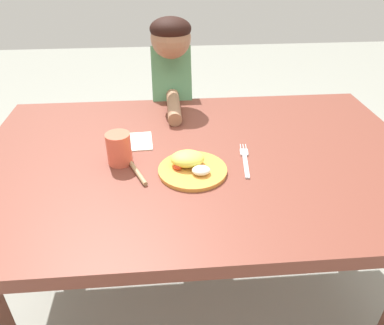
{
  "coord_description": "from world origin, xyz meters",
  "views": [
    {
      "loc": [
        -0.12,
        -1.04,
        1.34
      ],
      "look_at": [
        -0.03,
        -0.08,
        0.73
      ],
      "focal_mm": 34.38,
      "sensor_mm": 36.0,
      "label": 1
    }
  ],
  "objects_px": {
    "fork": "(245,160)",
    "plate": "(191,166)",
    "spoon": "(130,161)",
    "drinking_cup": "(119,149)",
    "person": "(173,120)"
  },
  "relations": [
    {
      "from": "fork",
      "to": "plate",
      "type": "bearing_deg",
      "value": 110.39
    },
    {
      "from": "fork",
      "to": "spoon",
      "type": "bearing_deg",
      "value": 95.21
    },
    {
      "from": "spoon",
      "to": "drinking_cup",
      "type": "distance_m",
      "value": 0.05
    },
    {
      "from": "drinking_cup",
      "to": "person",
      "type": "distance_m",
      "value": 0.63
    },
    {
      "from": "person",
      "to": "spoon",
      "type": "bearing_deg",
      "value": 74.96
    },
    {
      "from": "spoon",
      "to": "person",
      "type": "distance_m",
      "value": 0.62
    },
    {
      "from": "fork",
      "to": "spoon",
      "type": "relative_size",
      "value": 1.02
    },
    {
      "from": "fork",
      "to": "person",
      "type": "height_order",
      "value": "person"
    },
    {
      "from": "spoon",
      "to": "drinking_cup",
      "type": "bearing_deg",
      "value": 49.63
    },
    {
      "from": "spoon",
      "to": "person",
      "type": "relative_size",
      "value": 0.19
    },
    {
      "from": "plate",
      "to": "person",
      "type": "relative_size",
      "value": 0.2
    },
    {
      "from": "fork",
      "to": "person",
      "type": "relative_size",
      "value": 0.2
    },
    {
      "from": "plate",
      "to": "fork",
      "type": "relative_size",
      "value": 1.03
    },
    {
      "from": "person",
      "to": "drinking_cup",
      "type": "bearing_deg",
      "value": 71.87
    },
    {
      "from": "fork",
      "to": "drinking_cup",
      "type": "bearing_deg",
      "value": 93.96
    }
  ]
}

